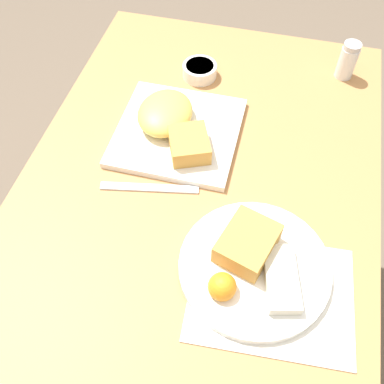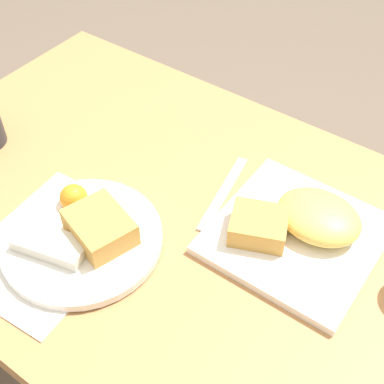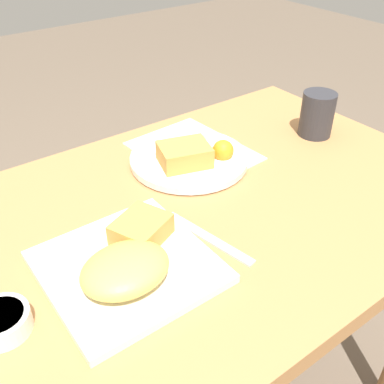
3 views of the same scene
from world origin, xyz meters
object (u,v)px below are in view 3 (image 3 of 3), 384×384
Objects in this scene: butter_knife at (208,238)px; coffee_mug at (317,114)px; sauce_ramekin at (1,321)px; plate_square_near at (129,262)px; plate_oval_far at (190,156)px.

coffee_mug is at bearing -82.02° from butter_knife.
sauce_ramekin is 0.42× the size of butter_knife.
plate_square_near is at bearing -2.37° from sauce_ramekin.
plate_oval_far is at bearing 168.20° from coffee_mug.
coffee_mug reaches higher than butter_knife.
coffee_mug reaches higher than plate_square_near.
coffee_mug is at bearing -11.80° from plate_oval_far.
coffee_mug is (0.31, -0.06, 0.03)m from plate_oval_far.
butter_knife is (-0.11, -0.21, -0.02)m from plate_oval_far.
plate_square_near reaches higher than butter_knife.
plate_square_near reaches higher than plate_oval_far.
butter_knife is 1.80× the size of coffee_mug.
plate_square_near is at bearing -166.54° from coffee_mug.
sauce_ramekin is at bearing 177.63° from plate_square_near.
plate_oval_far is at bearing -39.75° from butter_knife.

